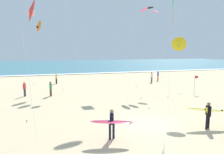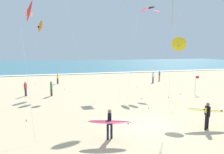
{
  "view_description": "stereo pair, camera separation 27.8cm",
  "coord_description": "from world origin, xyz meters",
  "px_view_note": "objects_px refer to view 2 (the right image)",
  "views": [
    {
      "loc": [
        -5.9,
        -11.47,
        4.87
      ],
      "look_at": [
        -0.68,
        6.22,
        2.43
      ],
      "focal_mm": 32.01,
      "sensor_mm": 36.0,
      "label": 1
    },
    {
      "loc": [
        -5.63,
        -11.55,
        4.87
      ],
      "look_at": [
        -0.68,
        6.22,
        2.43
      ],
      "focal_mm": 32.01,
      "sensor_mm": 36.0,
      "label": 2
    }
  ],
  "objects_px": {
    "kite_delta_amber_low": "(40,26)",
    "bystander_red_top": "(26,89)",
    "bystander_green_top": "(51,89)",
    "kite_diamond_emerald_high": "(173,8)",
    "bystander_blue_top": "(159,76)",
    "bystander_white_top": "(153,77)",
    "bystander_yellow_top": "(58,78)",
    "lifeguard_flag": "(196,83)",
    "surfer_lead": "(110,122)",
    "kite_arc_charcoal_distant": "(151,10)",
    "kite_delta_scarlet_outer": "(28,11)",
    "kite_delta_golden_far": "(179,44)",
    "surfer_trailing": "(206,112)"
  },
  "relations": [
    {
      "from": "bystander_green_top",
      "to": "lifeguard_flag",
      "type": "bearing_deg",
      "value": -11.78
    },
    {
      "from": "bystander_green_top",
      "to": "bystander_red_top",
      "type": "distance_m",
      "value": 2.76
    },
    {
      "from": "kite_arc_charcoal_distant",
      "to": "surfer_lead",
      "type": "bearing_deg",
      "value": -123.45
    },
    {
      "from": "kite_arc_charcoal_distant",
      "to": "bystander_red_top",
      "type": "bearing_deg",
      "value": -177.07
    },
    {
      "from": "surfer_trailing",
      "to": "kite_arc_charcoal_distant",
      "type": "xyz_separation_m",
      "value": [
        2.7,
        13.53,
        8.89
      ]
    },
    {
      "from": "kite_delta_golden_far",
      "to": "kite_arc_charcoal_distant",
      "type": "relative_size",
      "value": 0.58
    },
    {
      "from": "surfer_lead",
      "to": "kite_arc_charcoal_distant",
      "type": "distance_m",
      "value": 18.54
    },
    {
      "from": "kite_delta_golden_far",
      "to": "bystander_yellow_top",
      "type": "height_order",
      "value": "kite_delta_golden_far"
    },
    {
      "from": "bystander_green_top",
      "to": "surfer_trailing",
      "type": "bearing_deg",
      "value": -51.64
    },
    {
      "from": "kite_delta_scarlet_outer",
      "to": "lifeguard_flag",
      "type": "height_order",
      "value": "kite_delta_scarlet_outer"
    },
    {
      "from": "kite_diamond_emerald_high",
      "to": "kite_arc_charcoal_distant",
      "type": "distance_m",
      "value": 9.79
    },
    {
      "from": "kite_delta_amber_low",
      "to": "kite_delta_scarlet_outer",
      "type": "height_order",
      "value": "kite_delta_amber_low"
    },
    {
      "from": "kite_diamond_emerald_high",
      "to": "kite_delta_scarlet_outer",
      "type": "distance_m",
      "value": 10.9
    },
    {
      "from": "kite_arc_charcoal_distant",
      "to": "bystander_green_top",
      "type": "bearing_deg",
      "value": -173.25
    },
    {
      "from": "kite_diamond_emerald_high",
      "to": "bystander_blue_top",
      "type": "distance_m",
      "value": 17.83
    },
    {
      "from": "kite_arc_charcoal_distant",
      "to": "lifeguard_flag",
      "type": "xyz_separation_m",
      "value": [
        3.48,
        -4.73,
        -8.67
      ]
    },
    {
      "from": "kite_delta_scarlet_outer",
      "to": "bystander_red_top",
      "type": "xyz_separation_m",
      "value": [
        -2.09,
        12.18,
        -5.94
      ]
    },
    {
      "from": "surfer_trailing",
      "to": "kite_delta_golden_far",
      "type": "bearing_deg",
      "value": 85.56
    },
    {
      "from": "kite_delta_scarlet_outer",
      "to": "bystander_green_top",
      "type": "xyz_separation_m",
      "value": [
        0.59,
        11.49,
        -5.94
      ]
    },
    {
      "from": "surfer_trailing",
      "to": "lifeguard_flag",
      "type": "relative_size",
      "value": 1.24
    },
    {
      "from": "bystander_green_top",
      "to": "bystander_white_top",
      "type": "relative_size",
      "value": 1.0
    },
    {
      "from": "bystander_blue_top",
      "to": "bystander_white_top",
      "type": "relative_size",
      "value": 1.0
    },
    {
      "from": "kite_arc_charcoal_distant",
      "to": "bystander_yellow_top",
      "type": "xyz_separation_m",
      "value": [
        -11.54,
        6.76,
        -9.12
      ]
    },
    {
      "from": "surfer_trailing",
      "to": "bystander_blue_top",
      "type": "height_order",
      "value": "surfer_trailing"
    },
    {
      "from": "bystander_green_top",
      "to": "lifeguard_flag",
      "type": "xyz_separation_m",
      "value": [
        15.73,
        -3.28,
        0.45
      ]
    },
    {
      "from": "bystander_blue_top",
      "to": "bystander_yellow_top",
      "type": "relative_size",
      "value": 1.0
    },
    {
      "from": "surfer_lead",
      "to": "bystander_red_top",
      "type": "distance_m",
      "value": 14.13
    },
    {
      "from": "bystander_green_top",
      "to": "bystander_red_top",
      "type": "bearing_deg",
      "value": 165.57
    },
    {
      "from": "bystander_green_top",
      "to": "bystander_yellow_top",
      "type": "bearing_deg",
      "value": 85.0
    },
    {
      "from": "bystander_white_top",
      "to": "surfer_lead",
      "type": "bearing_deg",
      "value": -123.45
    },
    {
      "from": "kite_diamond_emerald_high",
      "to": "bystander_blue_top",
      "type": "xyz_separation_m",
      "value": [
        7.12,
        14.56,
        -7.41
      ]
    },
    {
      "from": "kite_diamond_emerald_high",
      "to": "bystander_blue_top",
      "type": "bearing_deg",
      "value": 63.93
    },
    {
      "from": "bystander_white_top",
      "to": "lifeguard_flag",
      "type": "distance_m",
      "value": 8.68
    },
    {
      "from": "kite_delta_amber_low",
      "to": "bystander_red_top",
      "type": "relative_size",
      "value": 5.47
    },
    {
      "from": "bystander_green_top",
      "to": "bystander_red_top",
      "type": "height_order",
      "value": "same"
    },
    {
      "from": "kite_delta_amber_low",
      "to": "bystander_red_top",
      "type": "height_order",
      "value": "kite_delta_amber_low"
    },
    {
      "from": "kite_arc_charcoal_distant",
      "to": "bystander_red_top",
      "type": "xyz_separation_m",
      "value": [
        -14.93,
        -0.76,
        -9.12
      ]
    },
    {
      "from": "kite_delta_amber_low",
      "to": "bystander_blue_top",
      "type": "xyz_separation_m",
      "value": [
        17.96,
        1.36,
        -7.15
      ]
    },
    {
      "from": "kite_diamond_emerald_high",
      "to": "bystander_yellow_top",
      "type": "bearing_deg",
      "value": 118.92
    },
    {
      "from": "kite_diamond_emerald_high",
      "to": "bystander_yellow_top",
      "type": "relative_size",
      "value": 5.77
    },
    {
      "from": "lifeguard_flag",
      "to": "kite_diamond_emerald_high",
      "type": "bearing_deg",
      "value": -143.7
    },
    {
      "from": "kite_delta_golden_far",
      "to": "bystander_green_top",
      "type": "distance_m",
      "value": 13.74
    },
    {
      "from": "lifeguard_flag",
      "to": "surfer_lead",
      "type": "bearing_deg",
      "value": -144.6
    },
    {
      "from": "kite_delta_amber_low",
      "to": "bystander_yellow_top",
      "type": "distance_m",
      "value": 7.94
    },
    {
      "from": "kite_delta_golden_far",
      "to": "bystander_yellow_top",
      "type": "bearing_deg",
      "value": 118.75
    },
    {
      "from": "bystander_white_top",
      "to": "bystander_green_top",
      "type": "bearing_deg",
      "value": -160.19
    },
    {
      "from": "kite_arc_charcoal_distant",
      "to": "lifeguard_flag",
      "type": "relative_size",
      "value": 4.91
    },
    {
      "from": "bystander_white_top",
      "to": "kite_delta_golden_far",
      "type": "bearing_deg",
      "value": -109.92
    },
    {
      "from": "bystander_white_top",
      "to": "bystander_red_top",
      "type": "distance_m",
      "value": 18.11
    },
    {
      "from": "surfer_lead",
      "to": "kite_delta_amber_low",
      "type": "xyz_separation_m",
      "value": [
        -4.55,
        17.52,
        6.92
      ]
    }
  ]
}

